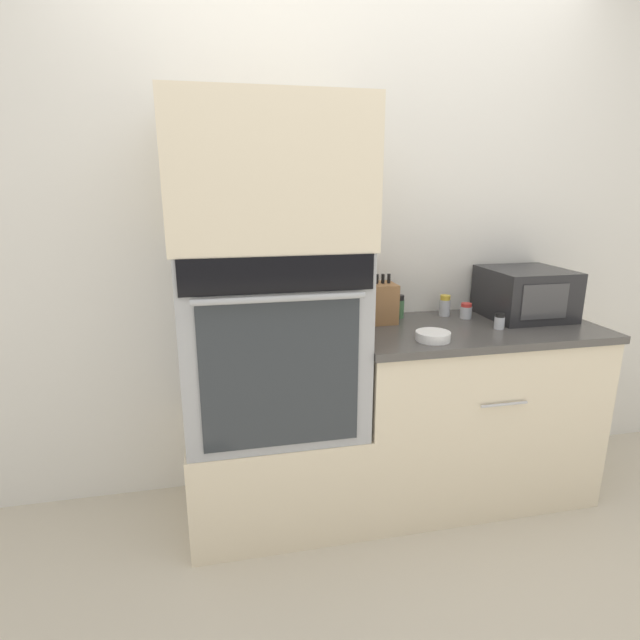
{
  "coord_description": "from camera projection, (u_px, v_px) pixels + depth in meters",
  "views": [
    {
      "loc": [
        -0.62,
        -1.79,
        1.53
      ],
      "look_at": [
        -0.19,
        0.21,
        0.97
      ],
      "focal_mm": 28.0,
      "sensor_mm": 36.0,
      "label": 1
    }
  ],
  "objects": [
    {
      "name": "bowl",
      "position": [
        433.0,
        336.0,
        2.15
      ],
      "size": [
        0.15,
        0.15,
        0.04
      ],
      "color": "white",
      "rests_on": "counter_unit"
    },
    {
      "name": "wall_oven",
      "position": [
        272.0,
        338.0,
        2.19
      ],
      "size": [
        0.75,
        0.64,
        0.8
      ],
      "color": "#9EA0A5",
      "rests_on": "oven_cabinet_base"
    },
    {
      "name": "condiment_jar_far",
      "position": [
        399.0,
        307.0,
        2.51
      ],
      "size": [
        0.05,
        0.05,
        0.12
      ],
      "color": "#427047",
      "rests_on": "counter_unit"
    },
    {
      "name": "condiment_jar_near",
      "position": [
        499.0,
        321.0,
        2.32
      ],
      "size": [
        0.05,
        0.05,
        0.07
      ],
      "color": "silver",
      "rests_on": "counter_unit"
    },
    {
      "name": "microwave",
      "position": [
        525.0,
        293.0,
        2.51
      ],
      "size": [
        0.39,
        0.38,
        0.24
      ],
      "color": "#232326",
      "rests_on": "counter_unit"
    },
    {
      "name": "condiment_jar_back",
      "position": [
        466.0,
        311.0,
        2.5
      ],
      "size": [
        0.06,
        0.06,
        0.08
      ],
      "color": "silver",
      "rests_on": "counter_unit"
    },
    {
      "name": "counter_unit",
      "position": [
        466.0,
        409.0,
        2.5
      ],
      "size": [
        1.18,
        0.63,
        0.88
      ],
      "color": "beige",
      "rests_on": "ground_plane"
    },
    {
      "name": "oven_cabinet_upper",
      "position": [
        267.0,
        176.0,
        2.01
      ],
      "size": [
        0.78,
        0.6,
        0.57
      ],
      "color": "beige",
      "rests_on": "wall_oven"
    },
    {
      "name": "knife_block",
      "position": [
        382.0,
        302.0,
        2.42
      ],
      "size": [
        0.12,
        0.16,
        0.24
      ],
      "color": "olive",
      "rests_on": "counter_unit"
    },
    {
      "name": "wall_back",
      "position": [
        339.0,
        242.0,
        2.48
      ],
      "size": [
        8.0,
        0.05,
        2.5
      ],
      "color": "silver",
      "rests_on": "ground_plane"
    },
    {
      "name": "condiment_jar_mid",
      "position": [
        445.0,
        306.0,
        2.55
      ],
      "size": [
        0.06,
        0.06,
        0.11
      ],
      "color": "silver",
      "rests_on": "counter_unit"
    },
    {
      "name": "oven_cabinet_base",
      "position": [
        275.0,
        467.0,
        2.36
      ],
      "size": [
        0.78,
        0.6,
        0.48
      ],
      "color": "beige",
      "rests_on": "ground_plane"
    },
    {
      "name": "ground_plane",
      "position": [
        371.0,
        541.0,
        2.21
      ],
      "size": [
        12.0,
        12.0,
        0.0
      ],
      "primitive_type": "plane",
      "color": "beige"
    }
  ]
}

